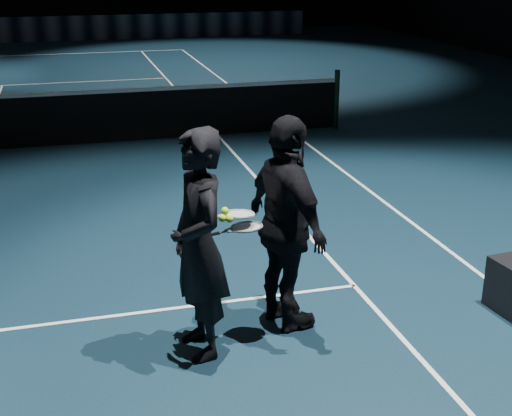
% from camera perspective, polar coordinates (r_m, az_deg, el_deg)
% --- Properties ---
extents(net_post_right, '(0.10, 0.10, 1.10)m').
position_cam_1_polar(net_post_right, '(13.63, 6.45, 8.63)').
color(net_post_right, black).
rests_on(net_post_right, floor).
extents(sponsor_backdrop, '(22.00, 0.15, 0.90)m').
position_cam_1_polar(sponsor_backdrop, '(28.08, -18.69, 13.35)').
color(sponsor_backdrop, black).
rests_on(sponsor_backdrop, floor).
extents(player_a, '(0.56, 0.77, 1.93)m').
position_cam_1_polar(player_a, '(5.76, -4.62, -2.97)').
color(player_a, black).
rests_on(player_a, floor).
extents(player_b, '(0.72, 1.21, 1.93)m').
position_cam_1_polar(player_b, '(6.16, 2.47, -1.39)').
color(player_b, black).
rests_on(player_b, floor).
extents(racket_lower, '(0.71, 0.40, 0.03)m').
position_cam_1_polar(racket_lower, '(5.94, -0.75, -1.52)').
color(racket_lower, black).
rests_on(racket_lower, player_a).
extents(racket_upper, '(0.71, 0.44, 0.10)m').
position_cam_1_polar(racket_upper, '(5.91, -1.37, -0.50)').
color(racket_upper, black).
rests_on(racket_upper, player_b).
extents(tennis_balls, '(0.12, 0.10, 0.12)m').
position_cam_1_polar(tennis_balls, '(5.80, -2.44, -0.65)').
color(tennis_balls, '#9ECB2B').
rests_on(tennis_balls, racket_upper).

